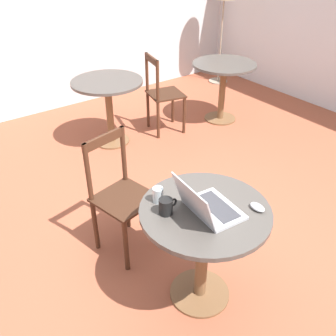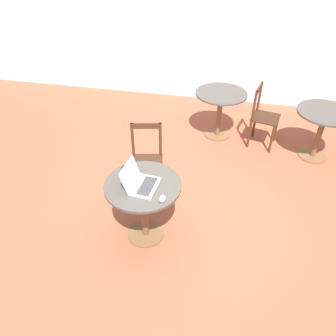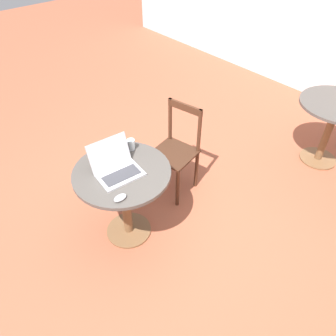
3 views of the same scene
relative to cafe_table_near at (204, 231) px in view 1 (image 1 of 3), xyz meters
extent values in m
plane|color=#9E5138|center=(0.28, 0.40, -0.58)|extent=(16.00, 16.00, 0.00)
cube|color=silver|center=(0.28, 3.63, 0.77)|extent=(9.40, 0.06, 2.70)
cylinder|color=brown|center=(0.00, 0.00, -0.57)|extent=(0.41, 0.41, 0.02)
cylinder|color=brown|center=(0.00, 0.00, -0.21)|extent=(0.08, 0.08, 0.69)
cylinder|color=#4C4742|center=(0.00, 0.00, 0.15)|extent=(0.78, 0.78, 0.03)
cylinder|color=brown|center=(2.05, 1.98, -0.57)|extent=(0.41, 0.41, 0.02)
cylinder|color=brown|center=(2.05, 1.98, -0.21)|extent=(0.08, 0.08, 0.69)
cylinder|color=#4C4742|center=(2.05, 1.98, 0.15)|extent=(0.78, 0.78, 0.03)
cylinder|color=brown|center=(0.60, 2.28, -0.57)|extent=(0.41, 0.41, 0.02)
cylinder|color=brown|center=(0.60, 2.28, -0.21)|extent=(0.08, 0.08, 0.69)
cylinder|color=#4C4742|center=(0.60, 2.28, 0.15)|extent=(0.78, 0.78, 0.03)
cylinder|color=#472819|center=(0.05, 0.56, -0.35)|extent=(0.04, 0.04, 0.46)
cylinder|color=#472819|center=(-0.28, 0.49, -0.35)|extent=(0.04, 0.04, 0.46)
cylinder|color=#472819|center=(-0.02, 0.89, -0.35)|extent=(0.04, 0.04, 0.46)
cylinder|color=#472819|center=(-0.35, 0.82, -0.35)|extent=(0.04, 0.04, 0.46)
cube|color=#3C2215|center=(-0.15, 0.69, -0.11)|extent=(0.46, 0.46, 0.02)
cylinder|color=#472819|center=(-0.02, 0.89, 0.13)|extent=(0.04, 0.04, 0.45)
cylinder|color=#472819|center=(-0.35, 0.82, 0.13)|extent=(0.04, 0.04, 0.45)
cube|color=#472819|center=(-0.19, 0.85, 0.32)|extent=(0.36, 0.10, 0.07)
cylinder|color=#472819|center=(1.50, 2.28, -0.35)|extent=(0.04, 0.04, 0.46)
cylinder|color=#472819|center=(1.42, 1.95, -0.35)|extent=(0.04, 0.04, 0.46)
cylinder|color=#472819|center=(1.17, 2.36, -0.35)|extent=(0.04, 0.04, 0.46)
cylinder|color=#472819|center=(1.09, 2.03, -0.35)|extent=(0.04, 0.04, 0.46)
cube|color=#3C2215|center=(1.30, 2.16, -0.11)|extent=(0.47, 0.47, 0.02)
cylinder|color=#472819|center=(1.17, 2.36, 0.13)|extent=(0.04, 0.04, 0.45)
cylinder|color=#472819|center=(1.09, 2.03, 0.13)|extent=(0.04, 0.04, 0.45)
cube|color=#472819|center=(1.13, 2.20, 0.32)|extent=(0.11, 0.36, 0.07)
cylinder|color=#9E937F|center=(3.02, 3.05, -0.57)|extent=(0.30, 0.30, 0.02)
cylinder|color=#9E937F|center=(3.02, 3.05, 0.07)|extent=(0.02, 0.02, 1.26)
cube|color=#B7B7BC|center=(0.04, -0.04, 0.18)|extent=(0.26, 0.35, 0.02)
cube|color=#38383D|center=(0.06, -0.04, 0.19)|extent=(0.15, 0.30, 0.00)
cube|color=#B7B7BC|center=(-0.12, -0.02, 0.30)|extent=(0.11, 0.34, 0.22)
cube|color=silver|center=(-0.11, -0.02, 0.30)|extent=(0.10, 0.31, 0.20)
ellipsoid|color=#B7B7BC|center=(0.24, -0.18, 0.19)|extent=(0.06, 0.10, 0.03)
cylinder|color=black|center=(-0.21, 0.11, 0.22)|extent=(0.08, 0.08, 0.10)
torus|color=black|center=(-0.16, 0.11, 0.22)|extent=(0.05, 0.01, 0.05)
cylinder|color=silver|center=(-0.18, 0.23, 0.22)|extent=(0.06, 0.06, 0.10)
camera|label=1|loc=(-1.19, -1.24, 1.55)|focal=40.00mm
camera|label=2|loc=(0.75, -2.37, 2.29)|focal=35.00mm
camera|label=3|loc=(1.68, -0.98, 1.88)|focal=35.00mm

